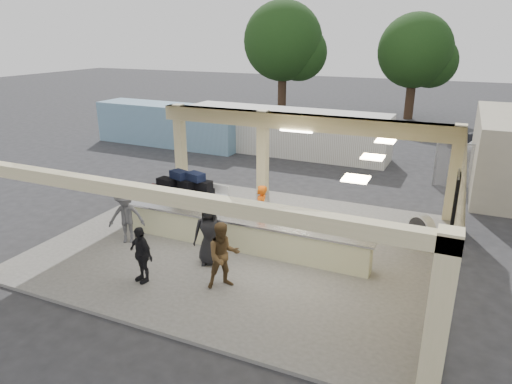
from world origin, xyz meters
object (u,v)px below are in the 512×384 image
at_px(baggage_counter, 240,235).
at_px(passenger_c, 126,217).
at_px(luggage_cart, 183,191).
at_px(drum_fan, 422,230).
at_px(baggage_handler, 260,211).
at_px(passenger_b, 141,254).
at_px(passenger_a, 223,255).
at_px(container_white, 285,132).
at_px(container_blue, 170,125).
at_px(car_dark, 486,146).
at_px(passenger_d, 210,233).

xyz_separation_m(baggage_counter, passenger_c, (-3.53, -0.99, 0.38)).
bearing_deg(luggage_cart, drum_fan, 11.86).
xyz_separation_m(luggage_cart, baggage_handler, (3.41, -0.70, 0.01)).
relative_size(luggage_cart, passenger_b, 1.88).
bearing_deg(passenger_a, baggage_handler, 56.02).
height_order(drum_fan, container_white, container_white).
bearing_deg(baggage_handler, drum_fan, 104.75).
relative_size(baggage_counter, drum_fan, 7.95).
bearing_deg(luggage_cart, container_blue, 133.94).
bearing_deg(drum_fan, car_dark, 123.59).
bearing_deg(luggage_cart, passenger_c, -88.47).
xyz_separation_m(luggage_cart, container_white, (0.17, 10.27, 0.27)).
relative_size(car_dark, container_blue, 0.42).
xyz_separation_m(passenger_a, container_blue, (-10.85, 13.57, 0.21)).
height_order(baggage_handler, container_blue, container_blue).
relative_size(passenger_b, container_white, 0.14).
relative_size(passenger_d, container_blue, 0.21).
xyz_separation_m(passenger_d, car_dark, (7.69, 16.87, -0.41)).
bearing_deg(luggage_cart, baggage_handler, -4.08).
bearing_deg(car_dark, passenger_d, -170.04).
distance_m(passenger_d, container_white, 13.57).
relative_size(luggage_cart, car_dark, 0.77).
height_order(baggage_counter, luggage_cart, luggage_cart).
height_order(luggage_cart, container_blue, container_blue).
xyz_separation_m(baggage_counter, container_blue, (-10.29, 11.41, 0.63)).
xyz_separation_m(passenger_c, container_white, (0.47, 13.12, 0.28)).
xyz_separation_m(baggage_handler, passenger_a, (0.39, -3.33, 0.03)).
relative_size(drum_fan, container_white, 0.09).
distance_m(baggage_counter, passenger_b, 3.23).
distance_m(luggage_cart, passenger_c, 2.87).
xyz_separation_m(car_dark, container_blue, (-17.57, -4.29, 0.57)).
distance_m(passenger_c, container_white, 13.13).
relative_size(baggage_counter, container_blue, 0.88).
height_order(container_white, container_blue, container_white).
bearing_deg(car_dark, luggage_cart, 177.21).
distance_m(passenger_d, container_blue, 16.00).
bearing_deg(passenger_d, container_blue, 108.76).
distance_m(baggage_counter, car_dark, 17.30).
xyz_separation_m(drum_fan, passenger_b, (-6.68, -5.29, 0.24)).
bearing_deg(baggage_counter, container_blue, 132.05).
distance_m(passenger_b, passenger_c, 2.65).
bearing_deg(car_dark, passenger_a, -166.17).
relative_size(drum_fan, passenger_a, 0.57).
bearing_deg(container_blue, passenger_a, -49.53).
relative_size(drum_fan, container_blue, 0.11).
height_order(passenger_a, container_blue, container_blue).
height_order(baggage_counter, passenger_b, passenger_b).
distance_m(drum_fan, passenger_b, 8.53).
distance_m(passenger_a, container_blue, 17.37).
bearing_deg(container_white, passenger_c, -90.65).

